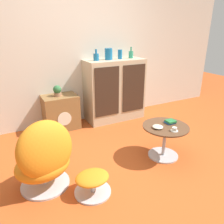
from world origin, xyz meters
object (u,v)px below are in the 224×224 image
egg_chair (44,158)px  vase_rightmost (131,54)px  tv_console (61,112)px  potted_plant (57,91)px  vase_leftmost (96,57)px  book_stack (170,122)px  bowl (158,127)px  teacup (174,130)px  ottoman (92,181)px  coffee_table (165,137)px  vase_inner_right (120,54)px  vase_inner_left (109,54)px  sideboard (115,90)px

egg_chair → vase_rightmost: (1.94, 1.41, 0.82)m
tv_console → potted_plant: (-0.03, 0.00, 0.39)m
vase_leftmost → book_stack: size_ratio=1.47×
vase_rightmost → book_stack: size_ratio=1.55×
potted_plant → bowl: 1.78m
vase_rightmost → teacup: bearing=-103.3°
vase_leftmost → teacup: (0.30, -1.67, -0.72)m
teacup → bowl: 0.21m
tv_console → vase_leftmost: size_ratio=3.11×
vase_leftmost → potted_plant: (-0.70, 0.03, -0.51)m
egg_chair → vase_rightmost: vase_rightmost is taller
egg_chair → ottoman: 0.56m
coffee_table → vase_rightmost: 1.80m
vase_inner_right → potted_plant: bearing=178.5°
ottoman → bowl: 1.08m
vase_inner_left → vase_leftmost: bearing=180.0°
egg_chair → potted_plant: size_ratio=4.55×
sideboard → potted_plant: size_ratio=6.22×
ottoman → potted_plant: size_ratio=2.17×
ottoman → coffee_table: 1.17m
vase_inner_left → vase_rightmost: vase_rightmost is taller
egg_chair → vase_inner_left: vase_inner_left is taller
sideboard → teacup: 1.67m
teacup → vase_leftmost: bearing=100.2°
coffee_table → bowl: size_ratio=4.36×
sideboard → vase_rightmost: bearing=0.6°
vase_inner_left → potted_plant: bearing=178.1°
vase_inner_right → coffee_table: bearing=-96.0°
vase_leftmost → vase_inner_left: vase_inner_left is taller
egg_chair → ottoman: (0.41, -0.31, -0.23)m
vase_leftmost → teacup: size_ratio=1.97×
coffee_table → vase_inner_left: 1.77m
sideboard → teacup: bearing=-91.9°
vase_leftmost → potted_plant: vase_leftmost is taller
sideboard → vase_inner_left: vase_inner_left is taller
teacup → coffee_table: bearing=87.6°
vase_inner_left → bowl: 1.69m
potted_plant → vase_inner_left: bearing=-1.9°
tv_console → teacup: 1.97m
egg_chair → book_stack: 1.67m
vase_rightmost → potted_plant: 1.49m
book_stack → egg_chair: bearing=178.1°
tv_console → egg_chair: bearing=-111.5°
book_stack → bowl: book_stack is taller
vase_inner_left → bowl: (-0.07, -1.51, -0.75)m
teacup → bowl: (-0.13, 0.16, -0.00)m
sideboard → vase_inner_left: 0.67m
tv_console → book_stack: 1.86m
sideboard → coffee_table: 1.53m
sideboard → tv_console: (-1.03, 0.03, -0.27)m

